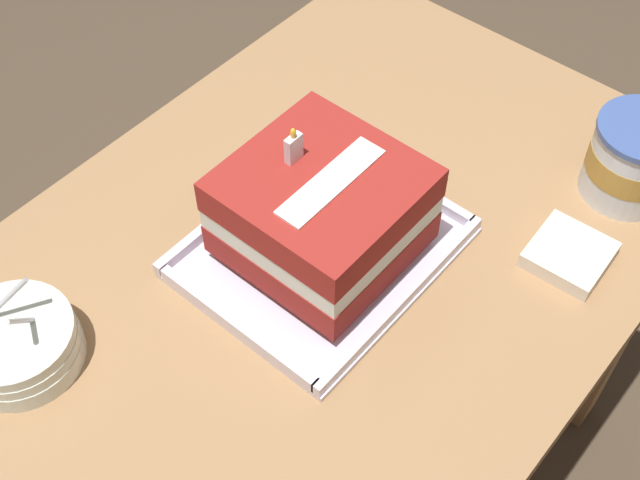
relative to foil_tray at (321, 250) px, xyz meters
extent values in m
cube|color=#9E754C|center=(-0.01, 0.00, -0.02)|extent=(1.04, 0.70, 0.04)
cube|color=#9E754C|center=(0.46, -0.29, -0.39)|extent=(0.06, 0.06, 0.69)
cube|color=#9E754C|center=(0.46, 0.29, -0.39)|extent=(0.06, 0.06, 0.69)
cube|color=silver|center=(0.00, 0.00, 0.00)|extent=(0.32, 0.27, 0.01)
cube|color=silver|center=(0.00, -0.13, 0.01)|extent=(0.32, 0.01, 0.02)
cube|color=silver|center=(0.00, 0.13, 0.01)|extent=(0.32, 0.01, 0.02)
cube|color=silver|center=(-0.15, 0.00, 0.01)|extent=(0.01, 0.24, 0.02)
cube|color=silver|center=(0.15, 0.00, 0.01)|extent=(0.01, 0.24, 0.02)
cube|color=maroon|center=(0.00, 0.00, 0.04)|extent=(0.20, 0.21, 0.04)
cube|color=silver|center=(0.00, 0.00, 0.08)|extent=(0.20, 0.20, 0.03)
cube|color=maroon|center=(0.00, 0.00, 0.11)|extent=(0.20, 0.21, 0.04)
cube|color=white|center=(0.00, -0.02, 0.14)|extent=(0.15, 0.04, 0.00)
cube|color=white|center=(0.00, 0.04, 0.15)|extent=(0.02, 0.01, 0.04)
ellipsoid|color=yellow|center=(0.00, 0.04, 0.18)|extent=(0.01, 0.01, 0.01)
cylinder|color=silver|center=(-0.33, 0.16, 0.01)|extent=(0.14, 0.14, 0.03)
cylinder|color=silver|center=(-0.33, 0.16, 0.02)|extent=(0.14, 0.14, 0.03)
cylinder|color=silver|center=(-0.33, 0.16, 0.04)|extent=(0.14, 0.14, 0.03)
cylinder|color=silver|center=(-0.32, 0.15, 0.07)|extent=(0.05, 0.04, 0.08)
cylinder|color=silver|center=(-0.32, 0.18, 0.07)|extent=(0.06, 0.05, 0.07)
cylinder|color=white|center=(0.34, -0.24, 0.05)|extent=(0.12, 0.12, 0.11)
cylinder|color=#B78938|center=(0.34, -0.24, 0.05)|extent=(0.12, 0.12, 0.04)
cube|color=silver|center=(0.19, -0.24, 0.00)|extent=(0.10, 0.10, 0.02)
camera|label=1|loc=(-0.49, -0.42, 0.83)|focal=47.19mm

